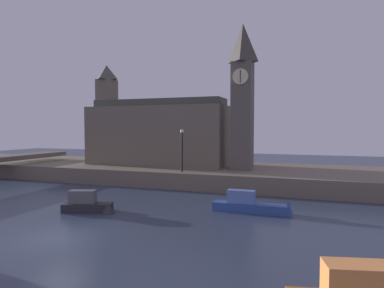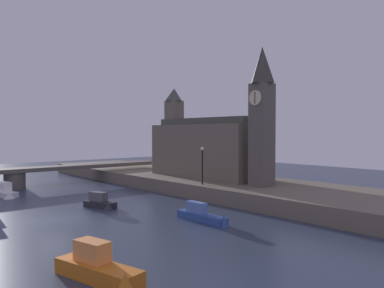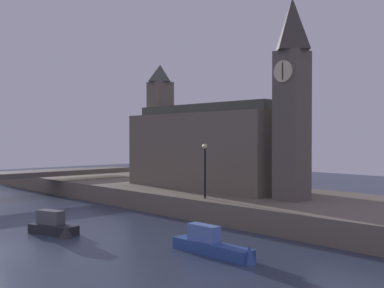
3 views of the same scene
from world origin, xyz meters
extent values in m
plane|color=#2D384C|center=(0.00, 0.00, 0.00)|extent=(120.00, 120.00, 0.00)
cube|color=#6B6051|center=(0.00, 20.00, 0.75)|extent=(70.00, 12.00, 1.50)
cube|color=#5B544C|center=(5.42, 18.84, 6.62)|extent=(1.93, 1.93, 10.25)
cylinder|color=beige|center=(5.42, 17.82, 10.27)|extent=(1.47, 0.12, 1.47)
cube|color=black|center=(5.42, 17.75, 10.27)|extent=(0.06, 0.04, 1.17)
pyramid|color=#403A35|center=(5.42, 18.84, 13.59)|extent=(2.12, 2.12, 3.69)
cube|color=#6B6051|center=(-4.16, 20.47, 4.66)|extent=(15.28, 5.93, 6.32)
cube|color=#6B6051|center=(-10.86, 20.47, 6.31)|extent=(1.89, 1.89, 9.62)
pyramid|color=#474C42|center=(-10.86, 20.47, 11.96)|extent=(2.07, 2.07, 1.68)
cube|color=#42473D|center=(-4.16, 20.47, 8.22)|extent=(14.52, 3.56, 0.80)
cube|color=#5B544C|center=(-19.50, 4.53, 2.23)|extent=(2.75, 34.94, 0.50)
cylinder|color=#5B544C|center=(-19.50, 2.53, 0.99)|extent=(2.48, 2.48, 1.98)
cylinder|color=black|center=(0.64, 15.15, 3.26)|extent=(0.16, 0.16, 3.51)
sphere|color=#F2E099|center=(0.64, 15.15, 5.19)|extent=(0.36, 0.36, 0.36)
cube|color=#2D4C93|center=(8.05, 8.31, 0.30)|extent=(4.85, 0.99, 0.59)
cube|color=#5B7AC1|center=(7.47, 8.31, 1.01)|extent=(1.81, 0.67, 0.83)
cone|color=#2D4C93|center=(10.46, 8.31, 0.33)|extent=(0.84, 0.84, 1.21)
cube|color=#232328|center=(-2.00, 4.92, 0.28)|extent=(3.32, 2.06, 0.56)
cube|color=#515156|center=(-2.38, 4.92, 0.98)|extent=(1.84, 1.28, 0.83)
cone|color=#232328|center=(-0.43, 4.92, 0.31)|extent=(1.25, 1.25, 0.79)
cube|color=silver|center=(-14.10, -0.03, 0.27)|extent=(3.55, 2.10, 0.54)
cube|color=white|center=(-14.50, -0.03, 1.03)|extent=(1.96, 1.35, 0.98)
cone|color=silver|center=(-12.44, -0.03, 0.30)|extent=(1.50, 1.50, 0.83)
cube|color=orange|center=(13.61, -3.23, 0.38)|extent=(5.02, 2.40, 0.76)
cube|color=#FF9947|center=(13.03, -3.23, 1.25)|extent=(1.93, 1.30, 0.97)
cone|color=orange|center=(16.04, -3.23, 0.42)|extent=(1.41, 1.41, 1.21)
camera|label=1|loc=(11.81, -13.36, 5.46)|focal=31.57mm
camera|label=2|loc=(29.76, -11.40, 6.87)|focal=35.75mm
camera|label=3|loc=(24.45, -8.39, 5.88)|focal=44.24mm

